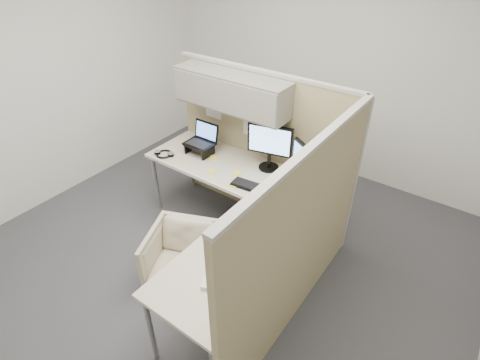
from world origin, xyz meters
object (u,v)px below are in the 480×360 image
Objects in this scene: desk at (234,202)px; keyboard at (253,187)px; monitor_left at (270,144)px; office_chair at (182,255)px.

desk is 0.24m from keyboard.
monitor_left is 0.46m from keyboard.
monitor_left reaches higher than office_chair.
office_chair is at bearing -114.47° from desk.
office_chair is (-0.22, -0.48, -0.39)m from desk.
keyboard is (0.26, 0.71, 0.44)m from office_chair.
monitor_left is 1.14× the size of keyboard.
office_chair is 0.88m from keyboard.
keyboard is (0.07, -0.37, -0.26)m from monitor_left.
monitor_left is at bearing 56.82° from office_chair.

